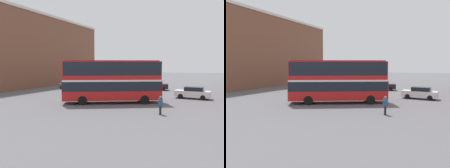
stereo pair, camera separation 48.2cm
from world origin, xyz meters
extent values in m
plane|color=#5B5B60|center=(0.00, 0.00, 0.00)|extent=(240.00, 240.00, 0.00)
cube|color=brown|center=(-24.45, 11.83, 7.21)|extent=(8.65, 38.50, 14.43)
cube|color=silver|center=(-24.45, 11.83, 14.68)|extent=(8.95, 38.80, 0.50)
cube|color=red|center=(0.39, -0.85, 1.53)|extent=(10.96, 7.75, 2.19)
cube|color=red|center=(0.39, -0.85, 3.73)|extent=(10.78, 7.60, 2.19)
cube|color=black|center=(0.39, -0.85, 2.03)|extent=(10.88, 7.72, 1.08)
cube|color=black|center=(0.39, -0.85, 4.00)|extent=(10.65, 7.54, 1.50)
cube|color=silver|center=(0.39, -0.85, 2.66)|extent=(10.88, 7.71, 0.20)
cube|color=maroon|center=(0.39, -0.85, 4.88)|extent=(10.25, 7.19, 0.10)
cylinder|color=black|center=(2.93, 1.92, 0.51)|extent=(1.04, 0.77, 1.03)
cylinder|color=black|center=(4.06, -0.06, 0.51)|extent=(1.04, 0.77, 1.03)
cylinder|color=black|center=(-3.08, -1.52, 0.51)|extent=(1.04, 0.77, 1.03)
cylinder|color=black|center=(-1.95, -3.50, 0.51)|extent=(1.04, 0.77, 1.03)
cylinder|color=#232328|center=(6.87, -4.68, 0.40)|extent=(0.15, 0.15, 0.81)
cylinder|color=#232328|center=(6.87, -4.43, 0.40)|extent=(0.15, 0.15, 0.81)
cylinder|color=navy|center=(6.87, -4.56, 1.13)|extent=(0.40, 0.40, 0.64)
cylinder|color=#28569E|center=(6.87, -4.56, 1.33)|extent=(0.42, 0.42, 0.14)
sphere|color=#936B4C|center=(6.87, -4.56, 1.56)|extent=(0.22, 0.22, 0.22)
cube|color=black|center=(1.59, 14.73, 0.69)|extent=(4.79, 2.84, 0.84)
cube|color=black|center=(1.41, 14.69, 1.41)|extent=(2.65, 2.16, 0.59)
cylinder|color=black|center=(2.74, 15.87, 0.32)|extent=(0.67, 0.36, 0.64)
cylinder|color=black|center=(3.13, 14.25, 0.32)|extent=(0.67, 0.36, 0.64)
cylinder|color=black|center=(0.04, 15.22, 0.32)|extent=(0.67, 0.36, 0.64)
cylinder|color=black|center=(0.43, 13.60, 0.32)|extent=(0.67, 0.36, 0.64)
cube|color=slate|center=(-13.03, 9.24, 0.64)|extent=(4.17, 2.43, 0.73)
cube|color=black|center=(-13.18, 9.27, 1.25)|extent=(2.29, 1.93, 0.49)
cylinder|color=black|center=(-11.69, 9.81, 0.32)|extent=(0.68, 0.33, 0.65)
cylinder|color=black|center=(-11.97, 8.24, 0.32)|extent=(0.68, 0.33, 0.65)
cylinder|color=black|center=(-14.08, 10.24, 0.32)|extent=(0.68, 0.33, 0.65)
cylinder|color=black|center=(-14.37, 8.68, 0.32)|extent=(0.68, 0.33, 0.65)
cube|color=silver|center=(8.57, 6.71, 0.66)|extent=(4.49, 2.00, 0.77)
cube|color=black|center=(8.75, 6.70, 1.30)|extent=(2.37, 1.70, 0.51)
cylinder|color=black|center=(7.17, 6.01, 0.32)|extent=(0.65, 0.26, 0.64)
cylinder|color=black|center=(7.26, 7.57, 0.32)|extent=(0.65, 0.26, 0.64)
cylinder|color=black|center=(9.89, 5.85, 0.32)|extent=(0.65, 0.26, 0.64)
cylinder|color=black|center=(9.98, 7.41, 0.32)|extent=(0.65, 0.26, 0.64)
camera|label=1|loc=(11.09, -23.62, 4.33)|focal=35.00mm
camera|label=2|loc=(11.52, -23.42, 4.33)|focal=35.00mm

